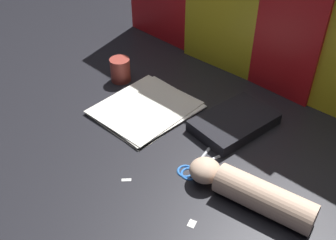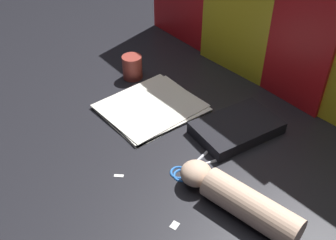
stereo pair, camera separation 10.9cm
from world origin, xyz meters
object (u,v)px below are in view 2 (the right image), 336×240
mug (132,67)px  hand_forearm (239,199)px  paper_stack (151,107)px  scissors (189,168)px  book_closed (237,128)px

mug → hand_forearm: bearing=-12.7°
paper_stack → scissors: paper_stack is taller
paper_stack → book_closed: bearing=26.5°
paper_stack → hand_forearm: size_ratio=0.93×
paper_stack → mug: (-0.19, 0.06, 0.04)m
scissors → hand_forearm: (0.17, 0.00, 0.03)m
hand_forearm → scissors: bearing=-179.9°
hand_forearm → paper_stack: bearing=169.6°
mug → scissors: bearing=-17.1°
hand_forearm → mug: (-0.64, 0.14, 0.00)m
hand_forearm → mug: mug is taller
book_closed → mug: size_ratio=3.17×
scissors → mug: (-0.47, 0.14, 0.04)m
hand_forearm → mug: bearing=167.3°
paper_stack → book_closed: (0.25, 0.12, 0.01)m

